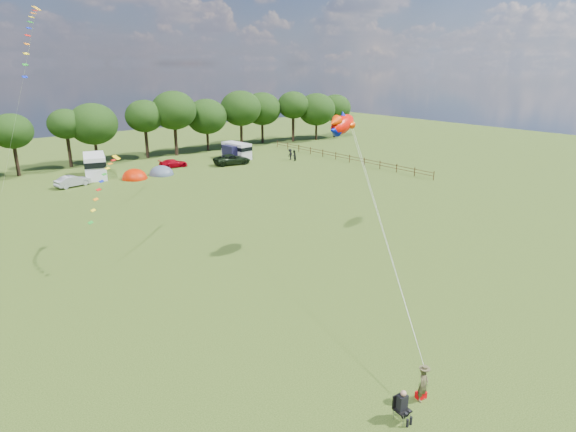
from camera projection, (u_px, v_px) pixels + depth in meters
ground_plane at (370, 309)px, 29.38m from camera, size 180.00×180.00×0.00m
tree_line at (119, 120)px, 71.52m from camera, size 102.98×10.98×10.27m
fence at (343, 156)px, 73.90m from camera, size 0.12×33.12×1.20m
car_b at (73, 181)px, 58.48m from camera, size 4.15×2.31×1.38m
car_c at (173, 163)px, 69.35m from camera, size 4.09×2.07×1.18m
car_d at (232, 159)px, 71.31m from camera, size 5.93×3.46×1.52m
campervan_c at (95, 165)px, 63.05m from camera, size 4.19×6.61×3.00m
campervan_d at (237, 150)px, 75.61m from camera, size 2.71×5.29×2.49m
tent_orange at (135, 179)px, 62.69m from camera, size 3.26×3.57×2.55m
tent_greyblue at (162, 174)px, 65.01m from camera, size 3.25×3.56×2.42m
awning_navy at (237, 152)px, 75.43m from camera, size 3.59×2.93×2.23m
kite_flyer at (423, 385)px, 21.18m from camera, size 0.65×0.49×1.63m
camp_chair at (402, 402)px, 20.00m from camera, size 0.65×0.65×1.47m
kite_bag at (421, 395)px, 21.54m from camera, size 0.51×0.40×0.32m
fish_kite at (341, 125)px, 36.32m from camera, size 3.85×2.28×2.02m
streamer_kite_a at (31, 29)px, 39.34m from camera, size 3.35×5.58×5.76m
streamer_kite_b at (106, 178)px, 35.49m from camera, size 4.21×4.59×3.76m
walker_a at (294, 156)px, 73.94m from camera, size 0.92×0.74×1.64m
walker_b at (290, 154)px, 74.77m from camera, size 1.20×0.87×1.69m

